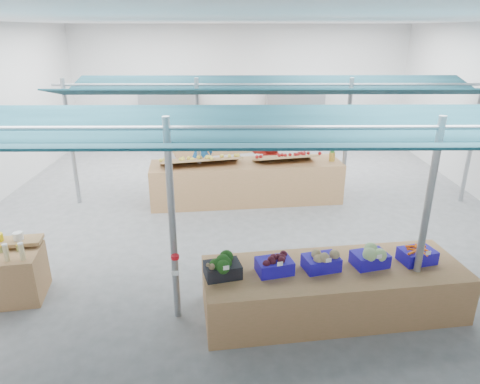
{
  "coord_description": "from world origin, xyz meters",
  "views": [
    {
      "loc": [
        -0.12,
        -9.35,
        4.02
      ],
      "look_at": [
        -0.04,
        -1.6,
        1.06
      ],
      "focal_mm": 32.0,
      "sensor_mm": 36.0,
      "label": 1
    }
  ],
  "objects_px": {
    "vendor_left": "(201,153)",
    "crate_stack": "(422,273)",
    "fruit_counter": "(246,182)",
    "vendor_right": "(268,153)",
    "veg_counter": "(333,289)"
  },
  "relations": [
    {
      "from": "vendor_left",
      "to": "crate_stack",
      "type": "bearing_deg",
      "value": 122.3
    },
    {
      "from": "veg_counter",
      "to": "crate_stack",
      "type": "height_order",
      "value": "veg_counter"
    },
    {
      "from": "vendor_left",
      "to": "vendor_right",
      "type": "xyz_separation_m",
      "value": [
        1.8,
        0.0,
        0.0
      ]
    },
    {
      "from": "veg_counter",
      "to": "fruit_counter",
      "type": "bearing_deg",
      "value": 97.44
    },
    {
      "from": "veg_counter",
      "to": "vendor_left",
      "type": "xyz_separation_m",
      "value": [
        -2.39,
        5.58,
        0.55
      ]
    },
    {
      "from": "fruit_counter",
      "to": "crate_stack",
      "type": "height_order",
      "value": "fruit_counter"
    },
    {
      "from": "veg_counter",
      "to": "vendor_left",
      "type": "relative_size",
      "value": 2.07
    },
    {
      "from": "veg_counter",
      "to": "crate_stack",
      "type": "distance_m",
      "value": 1.7
    },
    {
      "from": "fruit_counter",
      "to": "vendor_left",
      "type": "xyz_separation_m",
      "value": [
        -1.2,
        1.1,
        0.43
      ]
    },
    {
      "from": "crate_stack",
      "to": "fruit_counter",
      "type": "bearing_deg",
      "value": 125.48
    },
    {
      "from": "veg_counter",
      "to": "crate_stack",
      "type": "relative_size",
      "value": 6.82
    },
    {
      "from": "crate_stack",
      "to": "vendor_left",
      "type": "relative_size",
      "value": 0.3
    },
    {
      "from": "veg_counter",
      "to": "vendor_right",
      "type": "bearing_deg",
      "value": 88.6
    },
    {
      "from": "veg_counter",
      "to": "vendor_right",
      "type": "height_order",
      "value": "vendor_right"
    },
    {
      "from": "fruit_counter",
      "to": "vendor_right",
      "type": "height_order",
      "value": "vendor_right"
    }
  ]
}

